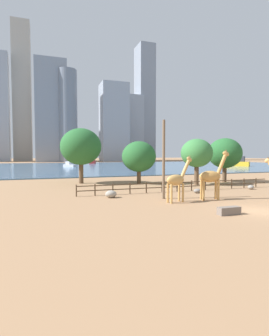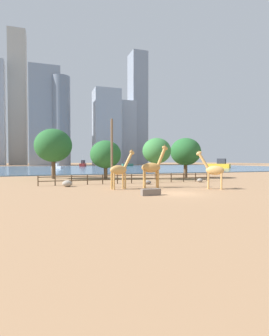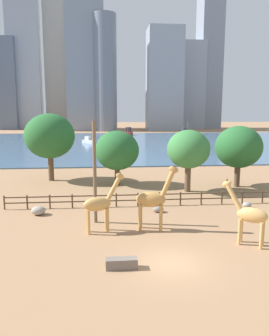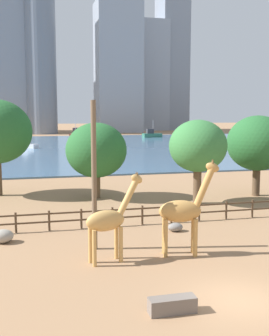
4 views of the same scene
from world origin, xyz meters
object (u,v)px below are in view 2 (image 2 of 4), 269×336
Objects in this scene: utility_pole at (112,153)px; boat_tug at (219,165)px; boulder_small at (67,184)px; tree_left_small at (106,154)px; giraffe_tall at (213,170)px; boat_sailboat at (57,167)px; boulder_by_pole at (148,182)px; boat_barge at (127,164)px; tree_left_large at (53,146)px; boat_ferry at (83,164)px; tree_center_broad at (157,151)px; tree_right_tall at (186,152)px; giraffe_young at (152,167)px; giraffe_companion at (120,170)px; feeding_trough at (151,192)px; boulder_near_fence at (200,180)px.

utility_pole is 76.33m from boat_tug.
boulder_small is 14.02m from tree_left_small.
boat_sailboat is (-13.99, 72.95, -1.27)m from giraffe_tall.
boat_sailboat is at bearing 98.02° from boulder_by_pole.
giraffe_tall is 0.67× the size of tree_left_small.
boat_sailboat is (-9.20, 65.26, 0.57)m from boulder_by_pole.
boat_barge is (-22.71, 44.83, -0.36)m from boat_tug.
boat_ferry is (15.70, 80.80, -4.52)m from tree_left_large.
utility_pole is at bearing -136.03° from tree_center_broad.
boulder_small is 0.29× the size of boat_sailboat.
giraffe_tall is at bearing -109.99° from tree_right_tall.
tree_right_tall reaches higher than boulder_by_pole.
boat_ferry is at bearing -53.62° from giraffe_tall.
giraffe_tall is 3.61× the size of boulder_small.
giraffe_young is (-5.90, 3.41, 0.27)m from giraffe_tall.
tree_right_tall reaches higher than giraffe_companion.
utility_pole reaches higher than boat_ferry.
boulder_small is (-10.44, 0.18, 0.12)m from boulder_by_pole.
tree_left_large is (-7.87, 25.18, 5.45)m from feeding_trough.
giraffe_companion is 21.16m from tree_right_tall.
tree_center_broad is (-0.30, 15.09, 2.62)m from giraffe_tall.
giraffe_companion is at bearing -44.54° from boat_sailboat.
giraffe_companion is 7.26m from boulder_small.
giraffe_companion is 0.56× the size of utility_pole.
tree_right_tall is (14.72, 19.51, 4.42)m from feeding_trough.
boat_tug is at bearing 36.95° from tree_left_small.
utility_pole reaches higher than tree_left_small.
boat_barge reaches higher than giraffe_young.
tree_right_tall is at bearing 98.12° from boat_tug.
giraffe_young is 0.71× the size of tree_right_tall.
boat_tug is at bearing 61.23° from boat_ferry.
tree_center_broad reaches higher than feeding_trough.
tree_left_small is at bearing 151.57° from tree_center_broad.
boat_tug reaches higher than boulder_near_fence.
boat_barge is at bearing 71.94° from utility_pole.
tree_center_broad is (5.61, 11.68, 2.35)m from giraffe_young.
boulder_by_pole is 14.98m from tree_right_tall.
tree_left_large is (-10.54, 19.16, 3.37)m from giraffe_young.
tree_center_broad reaches higher than boat_barge.
giraffe_tall is at bearing -108.81° from boat_barge.
boulder_by_pole is 95.77m from boat_ferry.
giraffe_companion is 100.48m from boat_ferry.
giraffe_young is 0.70× the size of boat_ferry.
boat_tug is (52.99, 61.28, 1.12)m from feeding_trough.
giraffe_tall is 28.16m from tree_left_large.
giraffe_young is at bearing -25.57° from boulder_small.
feeding_trough is 0.25× the size of boat_ferry.
boat_ferry is (-6.89, 86.47, -3.50)m from tree_right_tall.
giraffe_tall is at bearing 16.34° from boat_ferry.
feeding_trough is at bearing -72.64° from tree_left_large.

